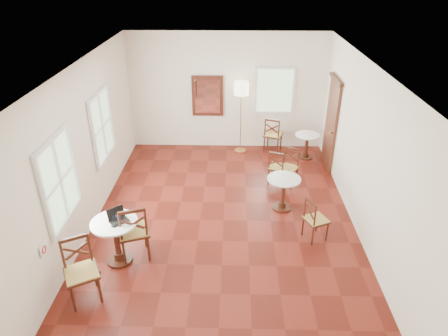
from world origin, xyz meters
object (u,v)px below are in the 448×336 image
chair_mid_b (315,219)px  chair_back_a (273,135)px  chair_back_b (289,167)px  water_glass (113,219)px  laptop (118,218)px  cafe_table_back (307,144)px  chair_mid_a (277,167)px  mouse (114,226)px  power_adapter (97,273)px  cafe_table_mid (283,190)px  cafe_table_near (116,237)px  floor_lamp (241,93)px  chair_near_a (134,231)px  navy_mug (118,217)px  chair_near_b (81,271)px

chair_mid_b → chair_back_a: size_ratio=0.87×
chair_back_b → water_glass: water_glass is taller
laptop → chair_back_b: bearing=-0.9°
cafe_table_back → chair_mid_a: 1.58m
chair_mid_a → chair_mid_b: chair_mid_b is taller
mouse → water_glass: water_glass is taller
chair_back_b → power_adapter: bearing=-109.1°
cafe_table_mid → cafe_table_back: cafe_table_mid is taller
cafe_table_near → floor_lamp: floor_lamp is taller
chair_mid_b → chair_back_a: 3.71m
chair_mid_b → chair_back_b: size_ratio=0.97×
cafe_table_back → chair_mid_b: bearing=-96.4°
cafe_table_back → water_glass: water_glass is taller
cafe_table_mid → chair_near_a: size_ratio=0.66×
navy_mug → chair_mid_a: bearing=42.9°
chair_near_b → mouse: size_ratio=11.62×
chair_back_a → power_adapter: chair_back_a is taller
floor_lamp → chair_back_a: bearing=1.1°
navy_mug → power_adapter: navy_mug is taller
chair_back_b → floor_lamp: bearing=151.5°
chair_mid_b → chair_back_a: chair_back_a is taller
laptop → power_adapter: bearing=-173.6°
chair_near_a → chair_back_a: bearing=-141.4°
chair_near_a → cafe_table_mid: bearing=-169.0°
floor_lamp → navy_mug: (-2.03, -4.30, -0.73)m
mouse → navy_mug: 0.20m
chair_mid_a → chair_back_a: 1.69m
cafe_table_mid → chair_near_b: size_ratio=0.69×
mouse → water_glass: bearing=87.9°
chair_near_a → navy_mug: (-0.21, -0.05, 0.32)m
mouse → navy_mug: bearing=68.0°
cafe_table_back → chair_near_b: (-4.05, -4.84, 0.11)m
chair_mid_b → chair_back_a: (-0.45, 3.68, 0.06)m
chair_near_a → chair_mid_a: bearing=-154.9°
mouse → chair_back_b: bearing=25.8°
floor_lamp → navy_mug: floor_lamp is taller
water_glass → chair_mid_b: bearing=11.7°
cafe_table_back → chair_mid_a: (-0.86, -1.32, 0.02)m
chair_back_a → chair_near_b: bearing=77.3°
cafe_table_near → chair_back_a: bearing=56.2°
floor_lamp → laptop: size_ratio=4.99×
chair_mid_b → floor_lamp: (-1.29, 3.66, 1.17)m
chair_near_b → chair_back_b: 4.90m
laptop → cafe_table_mid: bearing=-11.7°
water_glass → power_adapter: water_glass is taller
power_adapter → mouse: bearing=31.0°
chair_back_b → water_glass: (-3.14, -2.67, 0.42)m
cafe_table_near → navy_mug: size_ratio=7.10×
chair_near_a → chair_mid_a: 3.69m
chair_near_b → navy_mug: chair_near_b is taller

